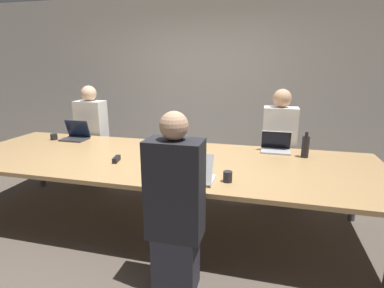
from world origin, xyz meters
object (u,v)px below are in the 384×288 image
Objects in this scene: person_far_right at (278,148)px; laptop_near_midright at (195,174)px; cup_far_left at (54,137)px; stapler at (116,159)px; person_far_left at (93,136)px; person_near_midright at (175,209)px; bottle_far_right at (305,146)px; cup_near_midright at (228,177)px; laptop_far_left at (76,134)px; laptop_far_right at (276,146)px.

laptop_near_midright is at bearing -116.03° from person_far_right.
laptop_near_midright is 3.60× the size of cup_far_left.
laptop_near_midright reaches higher than stapler.
person_far_left reaches higher than stapler.
person_near_midright is 1.68m from bottle_far_right.
person_far_left is at bearing 120.23° from stapler.
bottle_far_right is (0.69, 0.88, 0.07)m from cup_near_midright.
laptop_far_left is at bearing 132.28° from stapler.
person_far_right reaches higher than laptop_near_midright.
cup_far_left is at bearing -32.79° from person_near_midright.
person_far_left is 5.13× the size of bottle_far_right.
stapler is (0.98, -1.11, 0.08)m from person_far_left.
cup_near_midright is 1.18m from stapler.
person_far_left is (-1.87, 1.44, -0.13)m from laptop_near_midright.
person_far_right is 1.95m from stapler.
laptop_far_right reaches higher than stapler.
person_far_left is at bearing -37.62° from laptop_near_midright.
cup_far_left is (-0.27, -0.09, -0.03)m from laptop_far_left.
person_far_left is 4.34× the size of laptop_far_right.
cup_near_midright is at bearing -164.99° from laptop_near_midright.
laptop_near_midright is 2.11m from laptop_far_left.
cup_far_left is (-0.24, -0.49, 0.09)m from person_far_left.
person_far_right reaches higher than laptop_far_left.
stapler is (-1.55, -0.77, -0.04)m from laptop_far_right.
person_near_midright reaches higher than laptop_far_right.
stapler is at bearing -26.90° from cup_far_left.
person_far_right reaches higher than person_far_left.
laptop_near_midright is 0.22× the size of person_far_right.
cup_far_left is 2.77m from laptop_far_right.
cup_far_left is at bearing -169.94° from person_far_right.
laptop_far_right is (2.53, -0.34, 0.12)m from person_far_left.
person_near_midright is at bearing -45.07° from person_far_left.
cup_near_midright is at bearing -20.24° from cup_far_left.
person_far_left is at bearing -179.90° from person_far_right.
person_far_left is 16.26× the size of cup_far_left.
laptop_far_left is 0.23× the size of person_far_left.
cup_far_left is at bearing -176.79° from laptop_far_right.
bottle_far_right is at bearing -127.21° from person_near_midright.
laptop_near_midright is 1.61m from person_far_right.
person_near_midright is 1.97m from person_far_right.
person_near_midright is 4.30× the size of laptop_far_right.
person_far_right reaches higher than laptop_far_right.
cup_far_left is (-2.11, 0.94, -0.03)m from laptop_near_midright.
laptop_far_left is 1.00× the size of laptop_far_right.
person_far_left reaches higher than laptop_far_right.
bottle_far_right is (1.01, 1.33, 0.18)m from person_near_midright.
person_far_left reaches higher than cup_far_left.
cup_near_midright is (0.26, 0.07, -0.03)m from laptop_near_midright.
laptop_far_left is at bearing 155.37° from cup_near_midright.
laptop_far_left is at bearing -86.19° from person_far_left.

